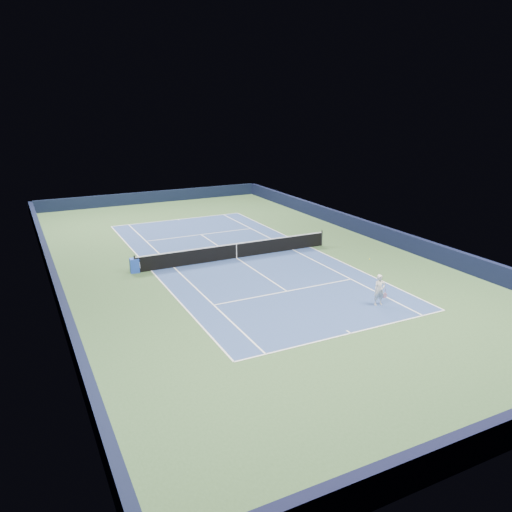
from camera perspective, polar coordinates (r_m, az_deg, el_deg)
name	(u,v)px	position (r m, az deg, el deg)	size (l,w,h in m)	color
ground	(237,258)	(31.53, -2.24, -0.24)	(40.00, 40.00, 0.00)	#33522C
wall_far	(152,197)	(49.64, -11.78, 6.61)	(22.00, 0.35, 1.10)	black
wall_right	(373,231)	(36.98, 13.24, 2.85)	(0.35, 40.00, 1.10)	#111533
wall_left	(53,276)	(28.91, -22.22, -2.09)	(0.35, 40.00, 1.10)	black
court_surface	(237,258)	(31.53, -2.24, -0.24)	(10.97, 23.77, 0.01)	navy
baseline_far	(178,219)	(42.28, -8.91, 4.16)	(10.97, 0.08, 0.00)	white
baseline_near	(351,333)	(21.99, 10.78, -8.67)	(10.97, 0.08, 0.00)	white
sideline_doubles_right	(310,247)	(34.05, 6.20, 1.02)	(0.08, 23.77, 0.00)	white
sideline_doubles_left	(151,271)	(29.83, -11.89, -1.65)	(0.08, 23.77, 0.00)	white
sideline_singles_right	(293,250)	(33.35, 4.21, 0.73)	(0.08, 23.77, 0.00)	white
sideline_singles_left	(174,267)	(30.17, -9.38, -1.28)	(0.08, 23.77, 0.00)	white
service_line_far	(201,235)	(37.23, -6.31, 2.45)	(8.23, 0.08, 0.00)	white
service_line_near	(287,291)	(26.16, 3.56, -4.04)	(8.23, 0.08, 0.00)	white
center_service_line	(237,258)	(31.53, -2.24, -0.23)	(0.08, 12.80, 0.00)	white
center_mark_far	(179,220)	(42.14, -8.85, 4.12)	(0.08, 0.30, 0.00)	white
center_mark_near	(349,332)	(22.10, 10.54, -8.52)	(0.08, 0.30, 0.00)	white
tennis_net	(236,250)	(31.39, -2.25, 0.64)	(12.90, 0.10, 1.07)	black
sponsor_cube	(135,265)	(29.65, -13.71, -1.06)	(0.59, 0.51, 0.83)	blue
tennis_player	(379,290)	(24.89, 13.93, -3.79)	(0.77, 1.27, 2.08)	silver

